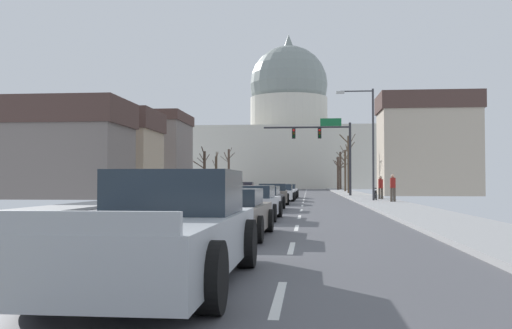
{
  "coord_description": "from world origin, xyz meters",
  "views": [
    {
      "loc": [
        3.87,
        -36.24,
        1.44
      ],
      "look_at": [
        -2.42,
        30.91,
        3.41
      ],
      "focal_mm": 39.5,
      "sensor_mm": 36.0,
      "label": 1
    }
  ],
  "objects_px": {
    "street_lamp_right": "(368,133)",
    "sedan_near_02": "(273,194)",
    "bicycle_parked": "(375,195)",
    "sedan_near_01": "(282,193)",
    "sedan_oncoming_00": "(224,189)",
    "sedan_near_00": "(286,191)",
    "sedan_oncoming_02": "(247,187)",
    "pedestrian_01": "(381,186)",
    "sedan_near_05": "(228,214)",
    "signal_gantry": "(326,141)",
    "pedestrian_00": "(393,186)",
    "sedan_near_03": "(262,199)",
    "sedan_oncoming_01": "(236,188)",
    "pickup_truck_near_06": "(166,232)",
    "sedan_near_04": "(252,203)"
  },
  "relations": [
    {
      "from": "sedan_near_02",
      "to": "pedestrian_01",
      "type": "relative_size",
      "value": 2.77
    },
    {
      "from": "signal_gantry",
      "to": "pickup_truck_near_06",
      "type": "bearing_deg",
      "value": -94.69
    },
    {
      "from": "sedan_near_04",
      "to": "sedan_oncoming_01",
      "type": "distance_m",
      "value": 51.37
    },
    {
      "from": "sedan_oncoming_01",
      "to": "sedan_near_04",
      "type": "bearing_deg",
      "value": -82.03
    },
    {
      "from": "sedan_near_05",
      "to": "sedan_oncoming_00",
      "type": "bearing_deg",
      "value": 98.8
    },
    {
      "from": "sedan_near_05",
      "to": "sedan_oncoming_00",
      "type": "distance_m",
      "value": 45.29
    },
    {
      "from": "sedan_oncoming_01",
      "to": "sedan_near_05",
      "type": "bearing_deg",
      "value": -82.88
    },
    {
      "from": "sedan_near_05",
      "to": "sedan_oncoming_01",
      "type": "xyz_separation_m",
      "value": [
        -7.17,
        57.41,
        -0.01
      ]
    },
    {
      "from": "sedan_near_03",
      "to": "sedan_oncoming_01",
      "type": "bearing_deg",
      "value": 98.97
    },
    {
      "from": "sedan_near_01",
      "to": "pickup_truck_near_06",
      "type": "relative_size",
      "value": 0.78
    },
    {
      "from": "sedan_oncoming_02",
      "to": "sedan_near_05",
      "type": "bearing_deg",
      "value": -84.19
    },
    {
      "from": "street_lamp_right",
      "to": "pedestrian_01",
      "type": "xyz_separation_m",
      "value": [
        1.19,
        2.82,
        -3.59
      ]
    },
    {
      "from": "sedan_oncoming_01",
      "to": "sedan_oncoming_02",
      "type": "distance_m",
      "value": 9.09
    },
    {
      "from": "pickup_truck_near_06",
      "to": "sedan_oncoming_00",
      "type": "distance_m",
      "value": 51.84
    },
    {
      "from": "signal_gantry",
      "to": "sedan_oncoming_02",
      "type": "bearing_deg",
      "value": 109.24
    },
    {
      "from": "sedan_near_00",
      "to": "sedan_near_05",
      "type": "relative_size",
      "value": 0.92
    },
    {
      "from": "sedan_oncoming_02",
      "to": "pickup_truck_near_06",
      "type": "bearing_deg",
      "value": -84.66
    },
    {
      "from": "pedestrian_00",
      "to": "sedan_oncoming_02",
      "type": "bearing_deg",
      "value": 107.46
    },
    {
      "from": "pickup_truck_near_06",
      "to": "bicycle_parked",
      "type": "distance_m",
      "value": 32.6
    },
    {
      "from": "sedan_near_03",
      "to": "sedan_oncoming_00",
      "type": "distance_m",
      "value": 32.13
    },
    {
      "from": "signal_gantry",
      "to": "sedan_near_04",
      "type": "height_order",
      "value": "signal_gantry"
    },
    {
      "from": "bicycle_parked",
      "to": "sedan_oncoming_00",
      "type": "bearing_deg",
      "value": 125.03
    },
    {
      "from": "pedestrian_00",
      "to": "signal_gantry",
      "type": "bearing_deg",
      "value": 103.87
    },
    {
      "from": "sedan_near_04",
      "to": "pedestrian_00",
      "type": "height_order",
      "value": "pedestrian_00"
    },
    {
      "from": "sedan_near_00",
      "to": "sedan_near_05",
      "type": "bearing_deg",
      "value": -90.38
    },
    {
      "from": "street_lamp_right",
      "to": "signal_gantry",
      "type": "bearing_deg",
      "value": 100.71
    },
    {
      "from": "sedan_near_01",
      "to": "sedan_oncoming_00",
      "type": "height_order",
      "value": "sedan_oncoming_00"
    },
    {
      "from": "sedan_near_00",
      "to": "sedan_oncoming_02",
      "type": "xyz_separation_m",
      "value": [
        -6.99,
        33.4,
        0.05
      ]
    },
    {
      "from": "pickup_truck_near_06",
      "to": "sedan_near_01",
      "type": "bearing_deg",
      "value": 89.88
    },
    {
      "from": "sedan_oncoming_01",
      "to": "sedan_oncoming_02",
      "type": "relative_size",
      "value": 1.06
    },
    {
      "from": "signal_gantry",
      "to": "sedan_oncoming_02",
      "type": "distance_m",
      "value": 31.84
    },
    {
      "from": "signal_gantry",
      "to": "sedan_near_02",
      "type": "distance_m",
      "value": 17.03
    },
    {
      "from": "street_lamp_right",
      "to": "sedan_near_02",
      "type": "xyz_separation_m",
      "value": [
        -6.22,
        -3.12,
        -4.05
      ]
    },
    {
      "from": "sedan_near_05",
      "to": "pedestrian_00",
      "type": "height_order",
      "value": "pedestrian_00"
    },
    {
      "from": "sedan_oncoming_00",
      "to": "sedan_near_01",
      "type": "bearing_deg",
      "value": -69.06
    },
    {
      "from": "sedan_near_03",
      "to": "sedan_near_05",
      "type": "relative_size",
      "value": 1.01
    },
    {
      "from": "sedan_near_01",
      "to": "sedan_oncoming_01",
      "type": "relative_size",
      "value": 0.93
    },
    {
      "from": "signal_gantry",
      "to": "sedan_near_01",
      "type": "xyz_separation_m",
      "value": [
        -3.49,
        -10.44,
        -4.52
      ]
    },
    {
      "from": "signal_gantry",
      "to": "sedan_near_00",
      "type": "xyz_separation_m",
      "value": [
        -3.41,
        -3.63,
        -4.53
      ]
    },
    {
      "from": "sedan_near_01",
      "to": "bicycle_parked",
      "type": "distance_m",
      "value": 6.63
    },
    {
      "from": "street_lamp_right",
      "to": "pickup_truck_near_06",
      "type": "height_order",
      "value": "street_lamp_right"
    },
    {
      "from": "sedan_near_04",
      "to": "sedan_oncoming_01",
      "type": "xyz_separation_m",
      "value": [
        -7.12,
        50.88,
        -0.04
      ]
    },
    {
      "from": "sedan_near_05",
      "to": "sedan_oncoming_01",
      "type": "bearing_deg",
      "value": 97.12
    },
    {
      "from": "sedan_near_04",
      "to": "sedan_near_02",
      "type": "bearing_deg",
      "value": 90.47
    },
    {
      "from": "sedan_oncoming_01",
      "to": "pedestrian_01",
      "type": "relative_size",
      "value": 2.8
    },
    {
      "from": "sedan_near_02",
      "to": "bicycle_parked",
      "type": "bearing_deg",
      "value": 33.76
    },
    {
      "from": "street_lamp_right",
      "to": "pedestrian_00",
      "type": "height_order",
      "value": "street_lamp_right"
    },
    {
      "from": "signal_gantry",
      "to": "pickup_truck_near_06",
      "type": "height_order",
      "value": "signal_gantry"
    },
    {
      "from": "pickup_truck_near_06",
      "to": "sedan_oncoming_00",
      "type": "xyz_separation_m",
      "value": [
        -7.0,
        51.36,
        -0.12
      ]
    },
    {
      "from": "signal_gantry",
      "to": "sedan_near_01",
      "type": "height_order",
      "value": "signal_gantry"
    }
  ]
}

